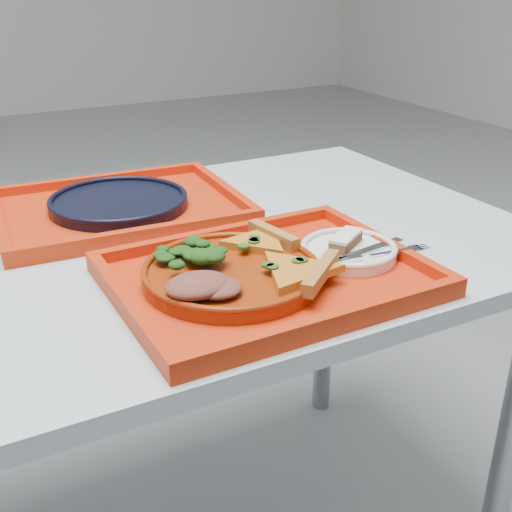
% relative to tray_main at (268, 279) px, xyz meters
% --- Properties ---
extents(table, '(1.60, 0.80, 0.75)m').
position_rel_tray_main_xyz_m(table, '(-0.24, 0.21, -0.08)').
color(table, '#B1BBC7').
rests_on(table, ground).
extents(tray_main, '(0.45, 0.36, 0.01)m').
position_rel_tray_main_xyz_m(tray_main, '(0.00, 0.00, 0.00)').
color(tray_main, red).
rests_on(tray_main, table).
extents(tray_far, '(0.47, 0.37, 0.01)m').
position_rel_tray_main_xyz_m(tray_far, '(-0.11, 0.39, 0.00)').
color(tray_far, red).
rests_on(tray_far, table).
extents(dinner_plate, '(0.26, 0.26, 0.02)m').
position_rel_tray_main_xyz_m(dinner_plate, '(-0.05, 0.01, 0.02)').
color(dinner_plate, maroon).
rests_on(dinner_plate, tray_main).
extents(side_plate, '(0.15, 0.15, 0.01)m').
position_rel_tray_main_xyz_m(side_plate, '(0.15, 0.00, 0.01)').
color(side_plate, white).
rests_on(side_plate, tray_main).
extents(navy_plate, '(0.26, 0.26, 0.02)m').
position_rel_tray_main_xyz_m(navy_plate, '(-0.11, 0.39, 0.01)').
color(navy_plate, black).
rests_on(navy_plate, tray_far).
extents(pizza_slice_a, '(0.19, 0.19, 0.02)m').
position_rel_tray_main_xyz_m(pizza_slice_a, '(0.02, -0.05, 0.03)').
color(pizza_slice_a, gold).
rests_on(pizza_slice_a, dinner_plate).
extents(pizza_slice_b, '(0.14, 0.13, 0.02)m').
position_rel_tray_main_xyz_m(pizza_slice_b, '(0.02, 0.07, 0.03)').
color(pizza_slice_b, gold).
rests_on(pizza_slice_b, dinner_plate).
extents(salad_heap, '(0.09, 0.08, 0.04)m').
position_rel_tray_main_xyz_m(salad_heap, '(-0.10, 0.06, 0.05)').
color(salad_heap, black).
rests_on(salad_heap, dinner_plate).
extents(meat_portion, '(0.09, 0.07, 0.03)m').
position_rel_tray_main_xyz_m(meat_portion, '(-0.13, -0.04, 0.04)').
color(meat_portion, brown).
rests_on(meat_portion, dinner_plate).
extents(dessert_bar, '(0.08, 0.06, 0.02)m').
position_rel_tray_main_xyz_m(dessert_bar, '(0.15, 0.01, 0.03)').
color(dessert_bar, '#522D1B').
rests_on(dessert_bar, side_plate).
extents(knife, '(0.19, 0.04, 0.01)m').
position_rel_tray_main_xyz_m(knife, '(0.15, -0.02, 0.02)').
color(knife, silver).
rests_on(knife, side_plate).
extents(fork, '(0.19, 0.04, 0.01)m').
position_rel_tray_main_xyz_m(fork, '(0.15, -0.04, 0.02)').
color(fork, silver).
rests_on(fork, side_plate).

